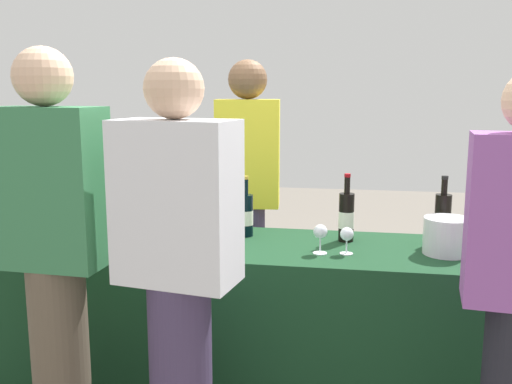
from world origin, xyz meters
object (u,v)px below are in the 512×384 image
(wine_glass_0, at_px, (166,228))
(wine_glass_3, at_px, (347,235))
(wine_bottle_4, at_px, (346,217))
(guest_1, at_px, (178,265))
(wine_bottle_3, at_px, (245,215))
(wine_bottle_2, at_px, (179,212))
(wine_glass_2, at_px, (320,233))
(wine_bottle_5, at_px, (443,218))
(wine_bottle_1, at_px, (152,209))
(wine_bottle_0, at_px, (95,212))
(guest_0, at_px, (54,246))
(wine_glass_1, at_px, (198,229))
(ice_bucket, at_px, (447,236))
(server_pouring, at_px, (248,190))

(wine_glass_0, xyz_separation_m, wine_glass_3, (0.82, 0.06, -0.01))
(wine_bottle_4, height_order, guest_1, guest_1)
(wine_bottle_3, height_order, wine_glass_3, wine_bottle_3)
(wine_bottle_2, distance_m, wine_glass_2, 0.75)
(wine_bottle_5, bearing_deg, wine_glass_0, -165.60)
(wine_bottle_1, height_order, wine_bottle_2, wine_bottle_1)
(wine_bottle_0, bearing_deg, wine_glass_3, -8.41)
(guest_0, bearing_deg, wine_bottle_3, 55.18)
(wine_glass_1, height_order, wine_glass_3, wine_glass_1)
(wine_bottle_0, relative_size, wine_bottle_2, 0.91)
(wine_glass_1, relative_size, wine_glass_2, 0.98)
(wine_bottle_4, distance_m, wine_glass_2, 0.26)
(wine_glass_0, relative_size, ice_bucket, 0.68)
(wine_glass_1, bearing_deg, server_pouring, 81.99)
(wine_bottle_3, relative_size, guest_1, 0.19)
(wine_bottle_2, relative_size, wine_bottle_4, 0.97)
(wine_bottle_1, xyz_separation_m, server_pouring, (0.42, 0.43, 0.04))
(wine_bottle_4, relative_size, guest_0, 0.20)
(wine_glass_1, bearing_deg, wine_bottle_5, 14.14)
(wine_bottle_1, xyz_separation_m, wine_bottle_4, (0.99, -0.03, 0.00))
(wine_bottle_5, distance_m, wine_glass_3, 0.52)
(wine_bottle_5, relative_size, wine_glass_2, 2.44)
(guest_1, bearing_deg, wine_bottle_0, 141.55)
(guest_0, bearing_deg, wine_glass_3, 28.64)
(wine_glass_1, bearing_deg, wine_bottle_4, 20.04)
(wine_bottle_1, bearing_deg, wine_bottle_0, -167.58)
(wine_glass_3, xyz_separation_m, ice_bucket, (0.44, 0.08, -0.00))
(wine_glass_2, bearing_deg, guest_0, -152.03)
(wine_bottle_0, xyz_separation_m, ice_bucket, (1.72, -0.11, -0.02))
(wine_bottle_3, bearing_deg, wine_glass_3, -25.48)
(wine_bottle_2, relative_size, wine_glass_3, 2.62)
(wine_glass_0, bearing_deg, wine_bottle_3, 43.87)
(wine_glass_2, xyz_separation_m, wine_glass_3, (0.12, 0.01, -0.01))
(wine_bottle_0, height_order, wine_glass_3, wine_bottle_0)
(wine_bottle_1, height_order, wine_bottle_5, wine_bottle_1)
(ice_bucket, xyz_separation_m, guest_0, (-1.54, -0.62, 0.05))
(wine_glass_1, height_order, ice_bucket, ice_bucket)
(wine_bottle_0, height_order, guest_1, guest_1)
(wine_bottle_4, relative_size, guest_1, 0.21)
(wine_bottle_5, height_order, wine_glass_2, wine_bottle_5)
(wine_bottle_1, relative_size, server_pouring, 0.20)
(wine_bottle_0, height_order, wine_bottle_2, wine_bottle_2)
(wine_glass_0, distance_m, ice_bucket, 1.27)
(wine_bottle_0, bearing_deg, wine_glass_1, -18.89)
(wine_bottle_1, height_order, wine_bottle_4, same)
(wine_bottle_0, xyz_separation_m, wine_glass_0, (0.47, -0.25, -0.01))
(wine_bottle_3, relative_size, wine_glass_0, 2.16)
(wine_bottle_1, bearing_deg, guest_0, -97.42)
(wine_bottle_1, height_order, guest_0, guest_0)
(wine_bottle_2, distance_m, wine_bottle_5, 1.28)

